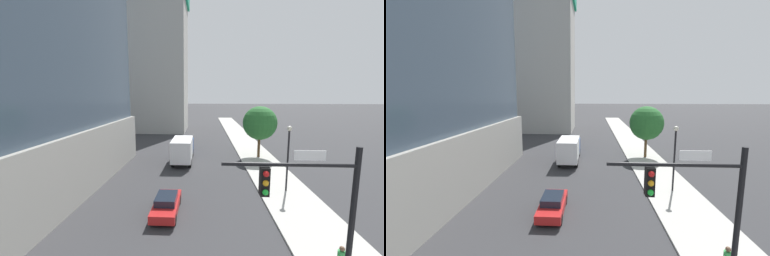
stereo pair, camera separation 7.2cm
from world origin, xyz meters
TOP-DOWN VIEW (x-y plane):
  - sidewalk at (8.17, 20.00)m, footprint 4.80×120.00m
  - construction_building at (-11.52, 50.76)m, footprint 16.76×20.51m
  - traffic_light_pole at (4.80, 2.06)m, footprint 4.84×0.48m
  - street_lamp at (8.28, 14.75)m, footprint 0.44×0.44m
  - street_tree at (8.37, 26.36)m, footprint 4.61×4.61m
  - car_red at (-1.99, 10.40)m, footprint 1.79×4.55m
  - car_blue at (-1.99, 31.36)m, footprint 1.72×4.19m
  - box_truck at (-1.99, 23.84)m, footprint 2.44×7.54m

SIDE VIEW (x-z plane):
  - sidewalk at x=8.17m, z-range 0.00..0.15m
  - car_blue at x=-1.99m, z-range -0.02..1.43m
  - car_red at x=-1.99m, z-range 0.01..1.42m
  - box_truck at x=-1.99m, z-range 0.20..3.43m
  - street_lamp at x=8.28m, z-range 1.06..7.01m
  - traffic_light_pole at x=4.80m, z-range 1.34..8.30m
  - street_tree at x=8.37m, z-range 1.36..8.43m
  - construction_building at x=-11.52m, z-range -1.86..37.15m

